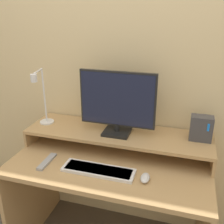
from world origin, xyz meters
name	(u,v)px	position (x,y,z in m)	size (l,w,h in m)	color
wall_back	(126,72)	(0.00, 0.72, 1.25)	(6.00, 0.05, 2.50)	beige
desk	(111,187)	(0.00, 0.34, 0.54)	(1.27, 0.69, 0.76)	tan
monitor_shelf	(118,134)	(0.00, 0.51, 0.86)	(1.27, 0.36, 0.12)	tan
monitor	(117,103)	(0.00, 0.50, 1.10)	(0.51, 0.17, 0.43)	black
desk_lamp	(42,101)	(-0.54, 0.46, 1.07)	(0.10, 0.22, 0.41)	silver
router_dock	(201,128)	(0.54, 0.55, 0.96)	(0.14, 0.08, 0.16)	#3D3D42
keyboard	(98,170)	(-0.03, 0.20, 0.77)	(0.44, 0.13, 0.02)	silver
mouse	(145,178)	(0.25, 0.20, 0.77)	(0.05, 0.09, 0.03)	silver
remote_control	(47,162)	(-0.38, 0.20, 0.76)	(0.04, 0.19, 0.02)	#99999E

